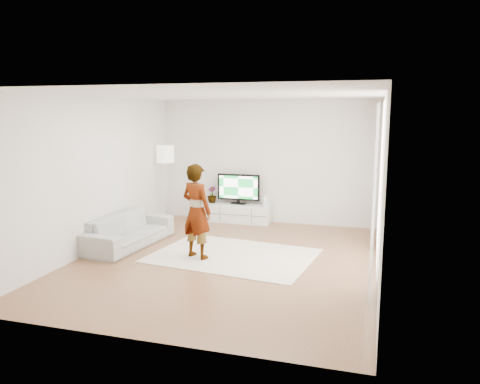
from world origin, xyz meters
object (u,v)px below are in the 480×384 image
(media_console, at_px, (238,213))
(floor_lamp, at_px, (165,157))
(player, at_px, (197,211))
(rug, at_px, (233,256))
(television, at_px, (239,188))
(sofa, at_px, (129,230))

(media_console, distance_m, floor_lamp, 2.10)
(floor_lamp, bearing_deg, player, -54.47)
(media_console, xyz_separation_m, rug, (0.65, -2.50, -0.21))
(television, relative_size, sofa, 0.49)
(media_console, distance_m, rug, 2.59)
(sofa, bearing_deg, rug, -86.67)
(rug, relative_size, floor_lamp, 1.56)
(media_console, distance_m, player, 2.86)
(rug, bearing_deg, player, -153.07)
(media_console, xyz_separation_m, sofa, (-1.45, -2.44, 0.09))
(sofa, xyz_separation_m, floor_lamp, (-0.14, 1.99, 1.20))
(rug, xyz_separation_m, sofa, (-2.10, 0.06, 0.29))
(media_console, relative_size, sofa, 0.74)
(player, xyz_separation_m, floor_lamp, (-1.67, 2.34, 0.67))
(sofa, bearing_deg, television, -25.39)
(media_console, relative_size, television, 1.52)
(television, bearing_deg, rug, -75.68)
(sofa, distance_m, floor_lamp, 2.33)
(rug, xyz_separation_m, floor_lamp, (-2.24, 2.06, 1.50))
(rug, bearing_deg, television, 104.32)
(rug, bearing_deg, floor_lamp, 137.42)
(television, height_order, floor_lamp, floor_lamp)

